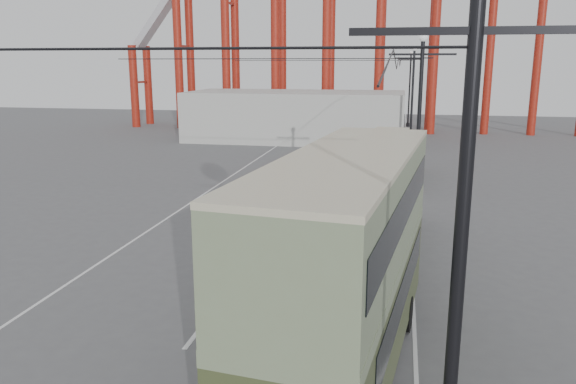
% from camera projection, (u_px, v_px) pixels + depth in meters
% --- Properties ---
extents(road_markings, '(12.52, 120.00, 0.01)m').
position_uv_depth(road_markings, '(297.00, 205.00, 31.87)').
color(road_markings, silver).
rests_on(road_markings, ground).
extents(lamp_post_near, '(3.20, 0.44, 10.80)m').
position_uv_depth(lamp_post_near, '(473.00, 66.00, 7.17)').
color(lamp_post_near, black).
rests_on(lamp_post_near, ground).
extents(lamp_post_mid, '(3.20, 0.44, 9.32)m').
position_uv_depth(lamp_post_mid, '(418.00, 129.00, 27.95)').
color(lamp_post_mid, black).
rests_on(lamp_post_mid, ground).
extents(lamp_post_far, '(3.20, 0.44, 9.32)m').
position_uv_depth(lamp_post_far, '(412.00, 101.00, 48.96)').
color(lamp_post_far, black).
rests_on(lamp_post_far, ground).
extents(lamp_post_distant, '(3.20, 0.44, 9.32)m').
position_uv_depth(lamp_post_distant, '(409.00, 89.00, 69.98)').
color(lamp_post_distant, black).
rests_on(lamp_post_distant, ground).
extents(fairground_shed, '(22.00, 10.00, 5.00)m').
position_uv_depth(fairground_shed, '(296.00, 116.00, 58.37)').
color(fairground_shed, '#AFB0AA').
rests_on(fairground_shed, ground).
extents(double_decker_bus, '(3.97, 11.07, 5.81)m').
position_uv_depth(double_decker_bus, '(347.00, 256.00, 13.81)').
color(double_decker_bus, '#3E4626').
rests_on(double_decker_bus, ground).
extents(single_decker_green, '(2.29, 9.77, 2.76)m').
position_uv_depth(single_decker_green, '(376.00, 214.00, 24.06)').
color(single_decker_green, gray).
rests_on(single_decker_green, ground).
extents(single_decker_cream, '(3.78, 10.12, 3.07)m').
position_uv_depth(single_decker_cream, '(382.00, 154.00, 38.90)').
color(single_decker_cream, '#C1BA9B').
rests_on(single_decker_cream, ground).
extents(pedestrian, '(0.81, 0.81, 1.90)m').
position_uv_depth(pedestrian, '(250.00, 248.00, 21.58)').
color(pedestrian, black).
rests_on(pedestrian, ground).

